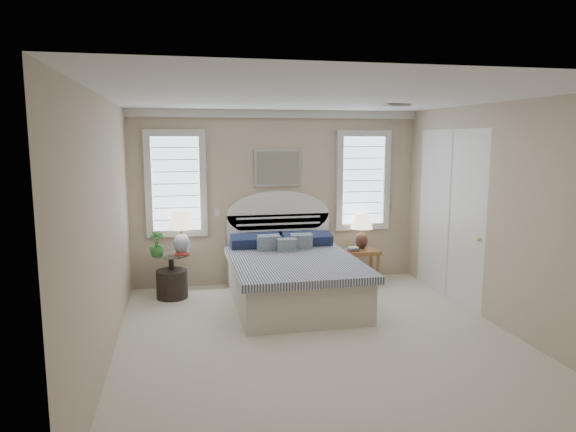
% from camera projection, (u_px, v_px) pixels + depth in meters
% --- Properties ---
extents(floor, '(4.50, 5.00, 0.01)m').
position_uv_depth(floor, '(320.00, 340.00, 5.82)').
color(floor, '#EEE6CB').
rests_on(floor, ground).
extents(ceiling, '(4.50, 5.00, 0.01)m').
position_uv_depth(ceiling, '(322.00, 97.00, 5.42)').
color(ceiling, white).
rests_on(ceiling, wall_back).
extents(wall_back, '(4.50, 0.02, 2.70)m').
position_uv_depth(wall_back, '(277.00, 198.00, 8.04)').
color(wall_back, '#BAA88C').
rests_on(wall_back, floor).
extents(wall_left, '(0.02, 5.00, 2.70)m').
position_uv_depth(wall_left, '(105.00, 231.00, 5.15)').
color(wall_left, '#BAA88C').
rests_on(wall_left, floor).
extents(wall_right, '(0.02, 5.00, 2.70)m').
position_uv_depth(wall_right, '(503.00, 217.00, 6.09)').
color(wall_right, '#BAA88C').
rests_on(wall_right, floor).
extents(crown_molding, '(4.50, 0.08, 0.12)m').
position_uv_depth(crown_molding, '(278.00, 114.00, 7.81)').
color(crown_molding, silver).
rests_on(crown_molding, wall_back).
extents(hvac_vent, '(0.30, 0.20, 0.02)m').
position_uv_depth(hvac_vent, '(396.00, 106.00, 6.44)').
color(hvac_vent, '#B2B2B2').
rests_on(hvac_vent, ceiling).
extents(switch_plate, '(0.08, 0.01, 0.12)m').
position_uv_depth(switch_plate, '(217.00, 212.00, 7.86)').
color(switch_plate, silver).
rests_on(switch_plate, wall_back).
extents(window_left, '(0.90, 0.06, 1.60)m').
position_uv_depth(window_left, '(176.00, 184.00, 7.66)').
color(window_left, '#C9E3FF').
rests_on(window_left, wall_back).
extents(window_right, '(0.90, 0.06, 1.60)m').
position_uv_depth(window_right, '(363.00, 180.00, 8.27)').
color(window_right, '#C9E3FF').
rests_on(window_right, wall_back).
extents(painting, '(0.74, 0.04, 0.58)m').
position_uv_depth(painting, '(278.00, 168.00, 7.93)').
color(painting, silver).
rests_on(painting, wall_back).
extents(closet_door, '(0.02, 1.80, 2.40)m').
position_uv_depth(closet_door, '(449.00, 215.00, 7.27)').
color(closet_door, white).
rests_on(closet_door, floor).
extents(bed, '(1.72, 2.28, 1.47)m').
position_uv_depth(bed, '(292.00, 274.00, 7.17)').
color(bed, beige).
rests_on(bed, floor).
extents(side_table_left, '(0.56, 0.56, 0.63)m').
position_uv_depth(side_table_left, '(172.00, 270.00, 7.41)').
color(side_table_left, black).
rests_on(side_table_left, floor).
extents(nightstand_right, '(0.50, 0.40, 0.53)m').
position_uv_depth(nightstand_right, '(362.00, 259.00, 8.11)').
color(nightstand_right, '#9E6433').
rests_on(nightstand_right, floor).
extents(floor_pot, '(0.54, 0.54, 0.40)m').
position_uv_depth(floor_pot, '(172.00, 284.00, 7.36)').
color(floor_pot, black).
rests_on(floor_pot, floor).
extents(lamp_left, '(0.50, 0.50, 0.63)m').
position_uv_depth(lamp_left, '(181.00, 227.00, 7.33)').
color(lamp_left, silver).
rests_on(lamp_left, side_table_left).
extents(lamp_right, '(0.40, 0.40, 0.56)m').
position_uv_depth(lamp_right, '(362.00, 227.00, 8.14)').
color(lamp_right, black).
rests_on(lamp_right, nightstand_right).
extents(potted_plant, '(0.21, 0.21, 0.36)m').
position_uv_depth(potted_plant, '(157.00, 244.00, 7.16)').
color(potted_plant, '#396E2C').
rests_on(potted_plant, side_table_left).
extents(books_left, '(0.23, 0.19, 0.03)m').
position_uv_depth(books_left, '(182.00, 254.00, 7.28)').
color(books_left, maroon).
rests_on(books_left, side_table_left).
extents(books_right, '(0.17, 0.12, 0.07)m').
position_uv_depth(books_right, '(353.00, 249.00, 7.99)').
color(books_right, maroon).
rests_on(books_right, nightstand_right).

